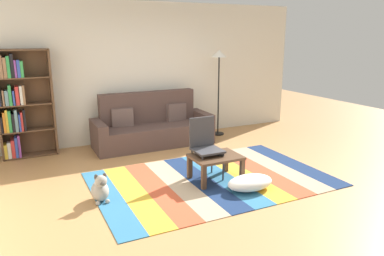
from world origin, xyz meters
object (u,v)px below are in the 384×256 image
pouf (250,183)px  folding_chair (205,143)px  standing_lamp (219,65)px  tv_remote (219,155)px  dog (100,189)px  couch (152,127)px  bookshelf (18,103)px  coffee_table (216,160)px

pouf → folding_chair: bearing=115.2°
standing_lamp → tv_remote: bearing=-119.9°
pouf → dog: bearing=163.7°
dog → standing_lamp: standing_lamp is taller
couch → folding_chair: (0.12, -1.94, 0.20)m
bookshelf → tv_remote: (2.52, -2.42, -0.56)m
couch → coffee_table: 2.13m
pouf → dog: (-1.91, 0.56, 0.05)m
standing_lamp → coffee_table: bearing=-120.8°
standing_lamp → tv_remote: 2.78m
folding_chair → coffee_table: bearing=-34.8°
bookshelf → tv_remote: bearing=-43.9°
bookshelf → coffee_table: bearing=-44.1°
bookshelf → coffee_table: (2.48, -2.41, -0.63)m
bookshelf → dog: (0.82, -2.36, -0.79)m
couch → dog: size_ratio=5.69×
coffee_table → tv_remote: (0.04, -0.02, 0.08)m
pouf → dog: 1.99m
pouf → standing_lamp: 3.22m
standing_lamp → folding_chair: bearing=-124.6°
tv_remote → couch: bearing=59.6°
couch → dog: bearing=-125.1°
coffee_table → pouf: size_ratio=1.05×
tv_remote → bookshelf: bearing=99.5°
folding_chair → bookshelf: bearing=168.8°
couch → pouf: 2.69m
bookshelf → folding_chair: (2.40, -2.22, -0.41)m
coffee_table → tv_remote: tv_remote is taller
bookshelf → couch: bearing=-7.1°
pouf → standing_lamp: size_ratio=0.38×
coffee_table → pouf: 0.61m
couch → tv_remote: (0.23, -2.14, 0.05)m
couch → standing_lamp: bearing=2.9°
standing_lamp → folding_chair: standing_lamp is taller
couch → bookshelf: (-2.28, 0.28, 0.61)m
pouf → bookshelf: bearing=133.0°
couch → dog: (-1.46, -2.08, -0.18)m
couch → coffee_table: couch is taller
tv_remote → coffee_table: bearing=117.3°
folding_chair → standing_lamp: bearing=87.0°
coffee_table → standing_lamp: 2.81m
couch → standing_lamp: size_ratio=1.28×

